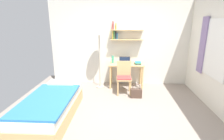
# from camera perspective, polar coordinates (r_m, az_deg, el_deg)

# --- Properties ---
(ground_plane) EXTENTS (5.28, 5.28, 0.00)m
(ground_plane) POSITION_cam_1_polar(r_m,az_deg,el_deg) (3.76, 3.38, -14.81)
(ground_plane) COLOR gray
(wall_back) EXTENTS (4.40, 0.27, 2.60)m
(wall_back) POSITION_cam_1_polar(r_m,az_deg,el_deg) (5.29, 3.50, 9.23)
(wall_back) COLOR silver
(wall_back) RESTS_ON ground_plane
(bed) EXTENTS (0.89, 1.88, 0.54)m
(bed) POSITION_cam_1_polar(r_m,az_deg,el_deg) (3.78, -19.58, -11.43)
(bed) COLOR tan
(bed) RESTS_ON ground_plane
(desk) EXTENTS (1.02, 0.54, 0.72)m
(desk) POSITION_cam_1_polar(r_m,az_deg,el_deg) (5.11, 4.77, 0.65)
(desk) COLOR tan
(desk) RESTS_ON ground_plane
(desk_chair) EXTENTS (0.42, 0.40, 0.88)m
(desk_chair) POSITION_cam_1_polar(r_m,az_deg,el_deg) (4.67, 4.00, -2.03)
(desk_chair) COLOR tan
(desk_chair) RESTS_ON ground_plane
(standing_lamp) EXTENTS (0.40, 0.40, 1.80)m
(standing_lamp) POSITION_cam_1_polar(r_m,az_deg,el_deg) (4.88, -4.33, 11.94)
(standing_lamp) COLOR #B2A893
(standing_lamp) RESTS_ON ground_plane
(laptop) EXTENTS (0.33, 0.21, 0.19)m
(laptop) POSITION_cam_1_polar(r_m,az_deg,el_deg) (5.12, 4.27, 2.82)
(laptop) COLOR black
(laptop) RESTS_ON desk
(water_bottle) EXTENTS (0.07, 0.07, 0.22)m
(water_bottle) POSITION_cam_1_polar(r_m,az_deg,el_deg) (5.09, 0.24, 3.52)
(water_bottle) COLOR #42A87F
(water_bottle) RESTS_ON desk
(book_stack) EXTENTS (0.19, 0.25, 0.08)m
(book_stack) POSITION_cam_1_polar(r_m,az_deg,el_deg) (5.04, 8.61, 2.37)
(book_stack) COLOR #333338
(book_stack) RESTS_ON desk
(handbag) EXTENTS (0.29, 0.13, 0.38)m
(handbag) POSITION_cam_1_polar(r_m,az_deg,el_deg) (4.53, 8.06, -7.57)
(handbag) COLOR #4C382D
(handbag) RESTS_ON ground_plane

